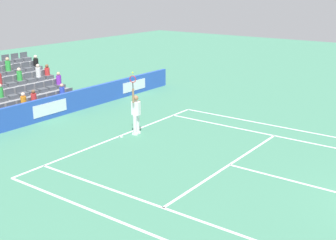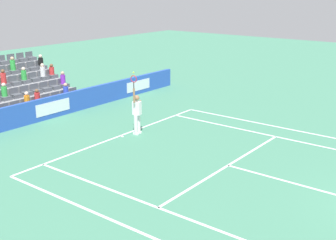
% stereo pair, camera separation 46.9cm
% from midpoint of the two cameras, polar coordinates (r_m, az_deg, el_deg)
% --- Properties ---
extents(line_baseline, '(10.97, 0.10, 0.01)m').
position_cam_midpoint_polar(line_baseline, '(19.64, -7.00, -2.10)').
color(line_baseline, white).
rests_on(line_baseline, ground).
extents(line_service, '(8.23, 0.10, 0.01)m').
position_cam_midpoint_polar(line_service, '(16.59, 7.11, -5.74)').
color(line_service, white).
rests_on(line_service, ground).
extents(line_centre_service, '(0.10, 6.40, 0.01)m').
position_cam_midpoint_polar(line_centre_service, '(15.45, 17.62, -8.21)').
color(line_centre_service, white).
rests_on(line_centre_service, ground).
extents(line_singles_sideline_left, '(0.10, 11.89, 0.01)m').
position_cam_midpoint_polar(line_singles_sideline_left, '(13.22, -0.06, -11.79)').
color(line_singles_sideline_left, white).
rests_on(line_singles_sideline_left, ground).
extents(line_singles_sideline_right, '(0.10, 11.89, 0.01)m').
position_cam_midpoint_polar(line_singles_sideline_right, '(19.92, 14.07, -2.22)').
color(line_singles_sideline_right, white).
rests_on(line_singles_sideline_right, ground).
extents(line_doubles_sideline_left, '(0.10, 11.89, 0.01)m').
position_cam_midpoint_polar(line_doubles_sideline_left, '(12.29, -3.96, -14.24)').
color(line_doubles_sideline_left, white).
rests_on(line_doubles_sideline_left, ground).
extents(line_doubles_sideline_right, '(0.10, 11.89, 0.01)m').
position_cam_midpoint_polar(line_doubles_sideline_right, '(21.14, 15.49, -1.22)').
color(line_doubles_sideline_right, white).
rests_on(line_doubles_sideline_right, ground).
extents(line_centre_mark, '(0.10, 0.20, 0.01)m').
position_cam_midpoint_polar(line_centre_mark, '(19.57, -6.78, -2.15)').
color(line_centre_mark, white).
rests_on(line_centre_mark, ground).
extents(sponsor_barrier, '(19.28, 0.22, 1.09)m').
position_cam_midpoint_polar(sponsor_barrier, '(22.80, -15.67, 1.50)').
color(sponsor_barrier, blue).
rests_on(sponsor_barrier, ground).
extents(tennis_player, '(0.53, 0.39, 2.85)m').
position_cam_midpoint_polar(tennis_player, '(19.56, -4.83, 0.93)').
color(tennis_player, white).
rests_on(tennis_player, ground).
extents(stadium_stand, '(5.58, 4.75, 2.93)m').
position_cam_midpoint_polar(stadium_stand, '(25.57, -20.70, 3.30)').
color(stadium_stand, gray).
rests_on(stadium_stand, ground).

